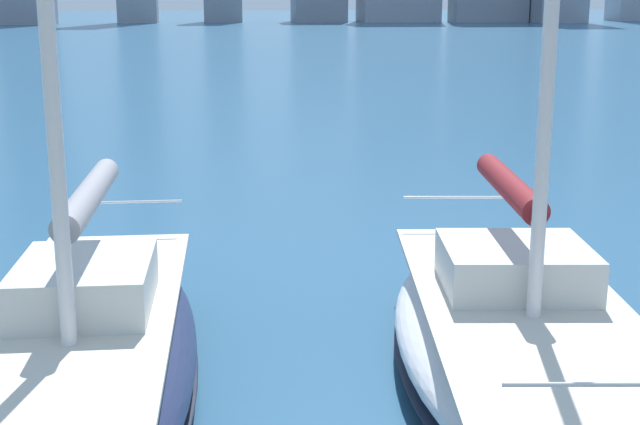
% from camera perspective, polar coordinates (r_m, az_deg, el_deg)
% --- Properties ---
extents(sailboat_maroon, '(3.84, 7.82, 12.53)m').
position_cam_1_polar(sailboat_maroon, '(11.05, 12.66, -7.32)').
color(sailboat_maroon, white).
rests_on(sailboat_maroon, ground).
extents(sailboat_grey, '(2.72, 8.42, 11.84)m').
position_cam_1_polar(sailboat_grey, '(10.32, -14.96, -8.90)').
color(sailboat_grey, navy).
rests_on(sailboat_grey, ground).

